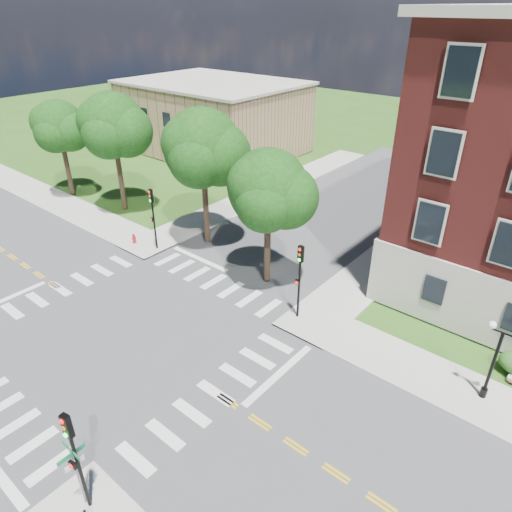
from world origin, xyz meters
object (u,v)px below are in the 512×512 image
Objects in this scene: traffic_signal_nw at (153,212)px; street_sign_pole at (75,465)px; fire_hydrant at (134,239)px; traffic_signal_se at (74,451)px; traffic_signal_ne at (300,273)px; twin_lamp_west at (495,358)px.

traffic_signal_nw is 1.55× the size of street_sign_pole.
street_sign_pole reaches higher than fire_hydrant.
traffic_signal_se is 1.00× the size of traffic_signal_nw.
traffic_signal_se is at bearing 11.32° from street_sign_pole.
fire_hydrant is (-16.25, 14.38, -2.72)m from traffic_signal_se.
traffic_signal_ne reaches higher than fire_hydrant.
twin_lamp_west is at bearing 56.89° from street_sign_pole.
street_sign_pole is 4.13× the size of fire_hydrant.
traffic_signal_se and traffic_signal_nw have the same top height.
traffic_signal_ne is at bearing 93.16° from traffic_signal_se.
fire_hydrant is at bearing -178.76° from traffic_signal_ne.
twin_lamp_west is 5.64× the size of fire_hydrant.
traffic_signal_nw is (-14.17, 14.92, 0.00)m from traffic_signal_se.
traffic_signal_nw is 23.93m from twin_lamp_west.
street_sign_pole is at bearing -123.11° from twin_lamp_west.
traffic_signal_nw is at bearing 14.45° from fire_hydrant.
traffic_signal_nw is 3.47m from fire_hydrant.
traffic_signal_se is at bearing -122.68° from twin_lamp_west.
twin_lamp_west is at bearing 0.67° from traffic_signal_nw.
traffic_signal_se is at bearing -46.48° from traffic_signal_nw.
traffic_signal_se is 1.55× the size of street_sign_pole.
traffic_signal_ne is at bearing 1.24° from fire_hydrant.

